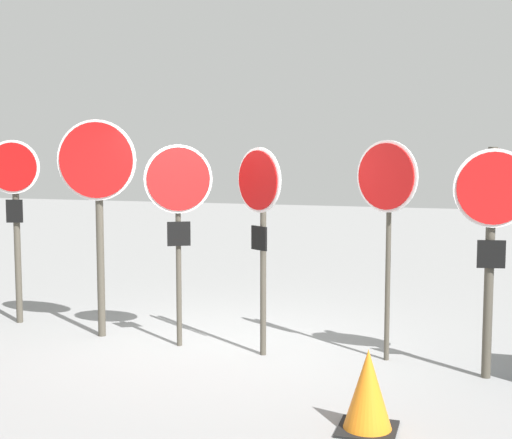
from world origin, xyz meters
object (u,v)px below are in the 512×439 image
object	(u,v)px
stop_sign_3	(260,205)
stop_sign_4	(387,193)
stop_sign_2	(178,197)
stop_sign_0	(15,197)
stop_sign_5	(492,222)
traffic_cone_0	(368,390)
stop_sign_1	(97,186)

from	to	relation	value
stop_sign_3	stop_sign_4	world-z (taller)	stop_sign_4
stop_sign_2	stop_sign_0	bearing A→B (deg)	140.80
stop_sign_2	stop_sign_5	world-z (taller)	stop_sign_2
stop_sign_0	stop_sign_4	size ratio (longest dim) A/B	1.01
traffic_cone_0	stop_sign_1	bearing A→B (deg)	151.18
stop_sign_1	stop_sign_3	bearing A→B (deg)	-16.20
stop_sign_2	stop_sign_5	bearing A→B (deg)	-32.82
stop_sign_1	stop_sign_5	bearing A→B (deg)	-15.09
stop_sign_3	stop_sign_5	bearing A→B (deg)	31.15
stop_sign_1	stop_sign_4	distance (m)	3.31
stop_sign_2	stop_sign_3	bearing A→B (deg)	-33.51
stop_sign_3	stop_sign_5	size ratio (longest dim) A/B	1.00
stop_sign_3	stop_sign_5	xyz separation A→B (m)	(2.32, -0.11, -0.10)
stop_sign_1	stop_sign_4	world-z (taller)	stop_sign_1
stop_sign_1	stop_sign_4	bearing A→B (deg)	-10.94
stop_sign_3	stop_sign_5	distance (m)	2.33
stop_sign_3	stop_sign_4	distance (m)	1.32
stop_sign_5	traffic_cone_0	xyz separation A→B (m)	(-0.92, -1.60, -1.21)
stop_sign_5	traffic_cone_0	distance (m)	2.20
stop_sign_1	traffic_cone_0	world-z (taller)	stop_sign_1
stop_sign_1	stop_sign_5	xyz separation A→B (m)	(4.34, -0.28, -0.26)
stop_sign_1	stop_sign_3	xyz separation A→B (m)	(2.02, -0.17, -0.16)
stop_sign_2	stop_sign_3	distance (m)	0.96
stop_sign_1	stop_sign_3	size ratio (longest dim) A/B	1.14
stop_sign_3	stop_sign_4	xyz separation A→B (m)	(1.30, 0.20, 0.14)
stop_sign_2	traffic_cone_0	xyz separation A→B (m)	(2.36, -1.77, -1.36)
stop_sign_4	stop_sign_5	bearing A→B (deg)	11.98
stop_sign_0	stop_sign_3	bearing A→B (deg)	-24.11
stop_sign_4	stop_sign_2	bearing A→B (deg)	-147.99
stop_sign_4	stop_sign_0	bearing A→B (deg)	-154.62
stop_sign_5	stop_sign_3	bearing A→B (deg)	166.79
stop_sign_2	stop_sign_1	bearing A→B (deg)	144.41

